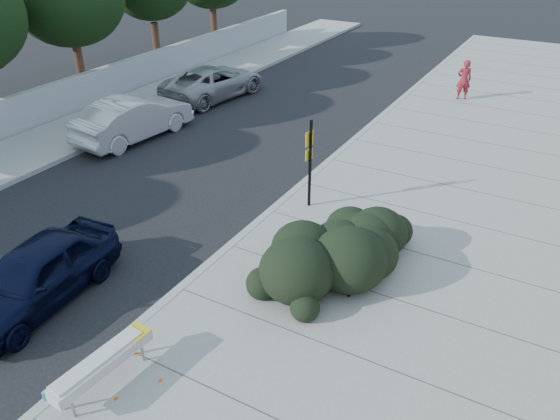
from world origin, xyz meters
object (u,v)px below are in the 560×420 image
Objects in this scene: sign_post at (310,158)px; wagon_silver at (133,118)px; bench at (102,363)px; pedestrian at (464,80)px; bike_rack at (359,270)px; suv_silver at (213,82)px; sedan_navy at (36,274)px.

sign_post is 0.55× the size of wagon_silver.
pedestrian is (1.67, 19.37, 0.36)m from bench.
suv_silver is (-11.00, 9.98, -0.01)m from bike_rack.
wagon_silver is at bearing 174.50° from bike_rack.
suv_silver is at bearing 0.16° from pedestrian.
wagon_silver is at bearing 115.01° from sedan_navy.
suv_silver is at bearing 105.23° from sedan_navy.
bike_rack is 0.55× the size of pedestrian.
sedan_navy reaches higher than bike_rack.
sign_post is 0.63× the size of sedan_navy.
sedan_navy is at bearing 49.81° from pedestrian.
sign_post is at bearing 150.41° from bike_rack.
bike_rack is at bearing 162.43° from wagon_silver.
wagon_silver is at bearing -178.15° from sign_post.
pedestrian is (9.49, 10.06, 0.23)m from wagon_silver.
sign_post is 8.22m from wagon_silver.
suv_silver is (-8.28, 7.03, -0.90)m from sign_post.
sedan_navy reaches higher than bench.
suv_silver is at bearing 153.30° from sign_post.
sign_post is (0.19, 7.64, 0.96)m from bench.
sign_post reaches higher than bike_rack.
sedan_navy is at bearing 164.28° from bench.
wagon_silver is at bearing 100.62° from suv_silver.
pedestrian is at bearing 112.61° from bike_rack.
wagon_silver is (-4.72, 8.16, 0.08)m from sedan_navy.
sign_post is at bearing 147.36° from suv_silver.
bike_rack is at bearing -33.78° from sign_post.
pedestrian reaches higher than sedan_navy.
wagon_silver is (-10.72, 4.62, 0.06)m from bike_rack.
wagon_silver reaches higher than bike_rack.
pedestrian reaches higher than bike_rack.
sign_post is at bearing 57.27° from pedestrian.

